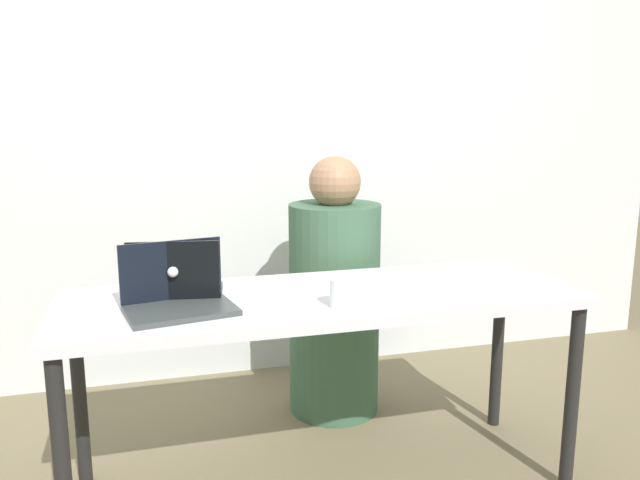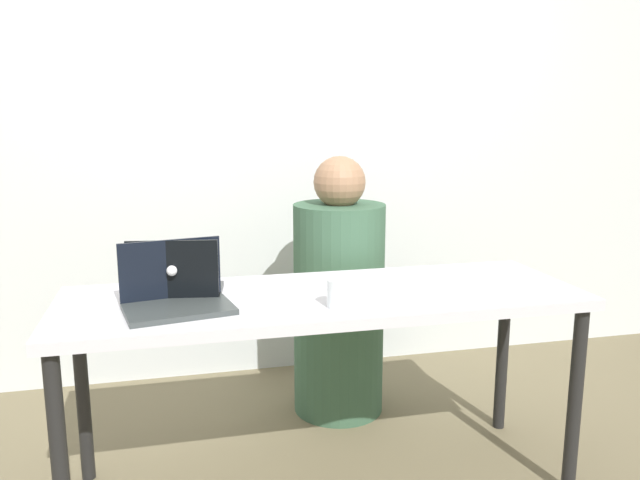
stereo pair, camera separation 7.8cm
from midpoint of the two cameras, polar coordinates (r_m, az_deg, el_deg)
back_wall at (r=3.31m, az=-6.03°, el=8.26°), size 4.77×0.10×2.39m
desk at (r=2.24m, az=-0.59°, el=-6.63°), size 1.84×0.61×0.75m
person_at_center at (r=2.89m, az=0.54°, el=-5.57°), size 0.50×0.50×1.19m
laptop_back_left at (r=2.20m, az=-13.98°, el=-4.07°), size 0.33×0.27×0.21m
laptop_front_left at (r=2.07m, az=-13.96°, el=-5.01°), size 0.37×0.28×0.22m
water_glass_center at (r=2.05m, az=0.84°, el=-5.06°), size 0.08×0.08×0.09m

